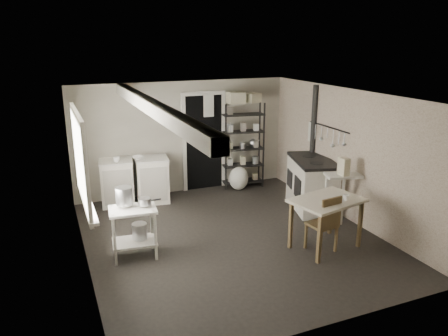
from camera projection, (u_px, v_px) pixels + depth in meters
name	position (u px, v px, depth m)	size (l,w,h in m)	color
floor	(231.00, 237.00, 7.12)	(5.00, 5.00, 0.00)	black
ceiling	(232.00, 96.00, 6.46)	(5.00, 5.00, 0.00)	beige
wall_back	(183.00, 138.00, 9.00)	(4.50, 0.02, 2.30)	#A9A390
wall_front	(326.00, 234.00, 4.58)	(4.50, 0.02, 2.30)	#A9A390
wall_left	(81.00, 188.00, 5.96)	(0.02, 5.00, 2.30)	#A9A390
wall_right	(349.00, 156.00, 7.62)	(0.02, 5.00, 2.30)	#A9A390
window	(79.00, 160.00, 6.05)	(0.12, 1.76, 1.28)	silver
doorway	(204.00, 143.00, 9.18)	(0.96, 0.10, 2.08)	silver
ceiling_beam	(152.00, 107.00, 6.05)	(0.18, 5.00, 0.18)	silver
wallpaper_panel	(349.00, 156.00, 7.61)	(0.01, 5.00, 2.30)	#BBAC98
utensil_rail	(328.00, 127.00, 8.01)	(0.06, 1.20, 0.44)	silver
prep_table	(134.00, 232.00, 6.39)	(0.67, 0.48, 0.77)	silver
stockpot	(124.00, 196.00, 6.29)	(0.24, 0.24, 0.26)	silver
saucepan	(145.00, 201.00, 6.32)	(0.18, 0.18, 0.10)	silver
bucket	(140.00, 231.00, 6.44)	(0.22, 0.22, 0.24)	silver
base_cabinets	(135.00, 180.00, 8.51)	(1.36, 0.58, 0.89)	silver
mixing_bowl	(137.00, 156.00, 8.36)	(0.29, 0.29, 0.07)	white
counter_cup	(117.00, 158.00, 8.14)	(0.13, 0.13, 0.10)	white
shelf_rack	(243.00, 144.00, 9.32)	(0.87, 0.34, 1.83)	black
shelf_jar	(230.00, 125.00, 9.11)	(0.09, 0.10, 0.21)	white
storage_box_a	(236.00, 95.00, 8.90)	(0.34, 0.29, 0.23)	beige
storage_box_b	(252.00, 95.00, 9.05)	(0.29, 0.27, 0.19)	beige
stove	(312.00, 186.00, 8.23)	(0.68, 1.22, 0.96)	silver
stovepipe	(314.00, 121.00, 8.42)	(0.10, 0.10, 1.28)	black
side_ledge	(341.00, 201.00, 7.48)	(0.60, 0.32, 0.92)	silver
oats_box	(343.00, 170.00, 7.28)	(0.12, 0.20, 0.29)	beige
work_table	(325.00, 224.00, 6.68)	(1.05, 0.73, 0.79)	beige
table_cup	(346.00, 200.00, 6.52)	(0.10, 0.10, 0.09)	white
chair	(322.00, 221.00, 6.57)	(0.37, 0.39, 0.91)	brown
flour_sack	(239.00, 179.00, 9.29)	(0.42, 0.36, 0.50)	beige
floor_crock	(320.00, 224.00, 7.45)	(0.12, 0.12, 0.15)	white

